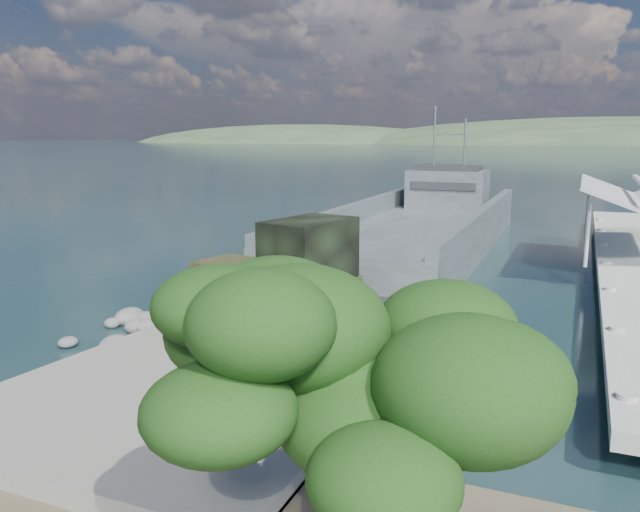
{
  "coord_description": "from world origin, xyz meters",
  "views": [
    {
      "loc": [
        10.0,
        -18.35,
        7.71
      ],
      "look_at": [
        -0.25,
        6.0,
        2.57
      ],
      "focal_mm": 35.0,
      "sensor_mm": 36.0,
      "label": 1
    }
  ],
  "objects_px": {
    "pier": "(638,250)",
    "landing_craft": "(416,237)",
    "military_truck": "(287,273)",
    "overhang_tree": "(363,347)",
    "soldier": "(194,321)"
  },
  "relations": [
    {
      "from": "pier",
      "to": "landing_craft",
      "type": "distance_m",
      "value": 13.71
    },
    {
      "from": "overhang_tree",
      "to": "pier",
      "type": "bearing_deg",
      "value": 78.84
    },
    {
      "from": "landing_craft",
      "to": "military_truck",
      "type": "distance_m",
      "value": 19.71
    },
    {
      "from": "overhang_tree",
      "to": "soldier",
      "type": "bearing_deg",
      "value": 135.17
    },
    {
      "from": "pier",
      "to": "military_truck",
      "type": "relative_size",
      "value": 5.06
    },
    {
      "from": "military_truck",
      "to": "soldier",
      "type": "bearing_deg",
      "value": -98.1
    },
    {
      "from": "military_truck",
      "to": "overhang_tree",
      "type": "bearing_deg",
      "value": -47.51
    },
    {
      "from": "soldier",
      "to": "overhang_tree",
      "type": "distance_m",
      "value": 13.32
    },
    {
      "from": "pier",
      "to": "military_truck",
      "type": "distance_m",
      "value": 20.73
    },
    {
      "from": "pier",
      "to": "landing_craft",
      "type": "height_order",
      "value": "landing_craft"
    },
    {
      "from": "military_truck",
      "to": "overhang_tree",
      "type": "height_order",
      "value": "overhang_tree"
    },
    {
      "from": "pier",
      "to": "military_truck",
      "type": "bearing_deg",
      "value": -130.13
    },
    {
      "from": "landing_craft",
      "to": "overhang_tree",
      "type": "height_order",
      "value": "landing_craft"
    },
    {
      "from": "military_truck",
      "to": "pier",
      "type": "bearing_deg",
      "value": 62.37
    },
    {
      "from": "military_truck",
      "to": "soldier",
      "type": "relative_size",
      "value": 4.5
    }
  ]
}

